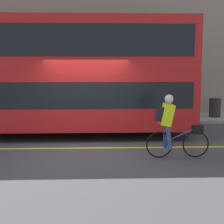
{
  "coord_description": "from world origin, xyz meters",
  "views": [
    {
      "loc": [
        0.41,
        -8.73,
        2.25
      ],
      "look_at": [
        0.75,
        0.17,
        1.0
      ],
      "focal_mm": 50.0,
      "sensor_mm": 36.0,
      "label": 1
    }
  ],
  "objects_px": {
    "bus": "(19,72)",
    "trash_bin": "(215,108)",
    "cyclist_on_bike": "(171,124)",
    "street_sign_post": "(102,89)"
  },
  "relations": [
    {
      "from": "bus",
      "to": "trash_bin",
      "type": "distance_m",
      "value": 8.44
    },
    {
      "from": "cyclist_on_bike",
      "to": "street_sign_post",
      "type": "xyz_separation_m",
      "value": [
        -1.68,
        5.83,
        0.51
      ]
    },
    {
      "from": "bus",
      "to": "cyclist_on_bike",
      "type": "relative_size",
      "value": 7.05
    },
    {
      "from": "bus",
      "to": "street_sign_post",
      "type": "distance_m",
      "value": 4.14
    },
    {
      "from": "cyclist_on_bike",
      "to": "trash_bin",
      "type": "xyz_separation_m",
      "value": [
        3.28,
        5.84,
        -0.34
      ]
    },
    {
      "from": "trash_bin",
      "to": "street_sign_post",
      "type": "height_order",
      "value": "street_sign_post"
    },
    {
      "from": "cyclist_on_bike",
      "to": "trash_bin",
      "type": "height_order",
      "value": "cyclist_on_bike"
    },
    {
      "from": "street_sign_post",
      "to": "trash_bin",
      "type": "bearing_deg",
      "value": 0.08
    },
    {
      "from": "cyclist_on_bike",
      "to": "street_sign_post",
      "type": "distance_m",
      "value": 6.09
    },
    {
      "from": "bus",
      "to": "cyclist_on_bike",
      "type": "height_order",
      "value": "bus"
    }
  ]
}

